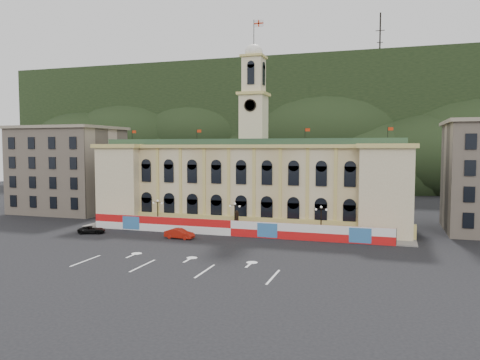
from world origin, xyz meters
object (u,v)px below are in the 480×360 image
(lamp_center, at_px, (235,215))
(red_sedan, at_px, (180,234))
(black_suv, at_px, (92,230))
(statue, at_px, (237,226))

(lamp_center, bearing_deg, red_sedan, -136.91)
(red_sedan, bearing_deg, black_suv, 96.05)
(lamp_center, xyz_separation_m, red_sedan, (-6.90, -6.46, -2.30))
(statue, relative_size, lamp_center, 0.72)
(statue, distance_m, lamp_center, 2.14)
(black_suv, bearing_deg, lamp_center, -91.57)
(statue, height_order, red_sedan, statue)
(statue, bearing_deg, red_sedan, -132.79)
(red_sedan, distance_m, black_suv, 15.58)
(statue, relative_size, black_suv, 0.78)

